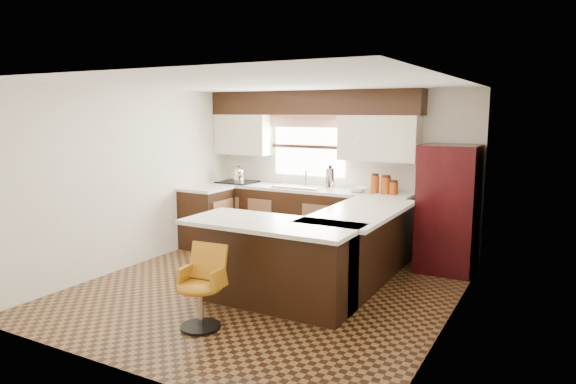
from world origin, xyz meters
The scene contains 30 objects.
floor centered at (0.00, 0.00, 0.00)m, with size 4.40×4.40×0.00m, color #49301A.
ceiling centered at (0.00, 0.00, 2.40)m, with size 4.40×4.40×0.00m, color silver.
wall_back centered at (0.00, 2.20, 1.20)m, with size 4.40×4.40×0.00m, color beige.
wall_front centered at (0.00, -2.20, 1.20)m, with size 4.40×4.40×0.00m, color beige.
wall_left centered at (-2.10, 0.00, 1.20)m, with size 4.40×4.40×0.00m, color beige.
wall_right centered at (2.10, 0.00, 1.20)m, with size 4.40×4.40×0.00m, color beige.
base_cab_back centered at (-0.45, 1.90, 0.45)m, with size 3.30×0.60×0.90m, color black.
base_cab_left centered at (-1.80, 1.25, 0.45)m, with size 0.60×0.70×0.90m, color black.
counter_back centered at (-0.45, 1.90, 0.92)m, with size 3.30×0.60×0.04m, color silver.
counter_left centered at (-1.80, 1.25, 0.92)m, with size 0.60×0.70×0.04m, color silver.
soffit centered at (-0.40, 2.03, 2.22)m, with size 3.40×0.35×0.36m, color black.
upper_cab_left centered at (-1.62, 2.03, 1.72)m, with size 0.94×0.35×0.64m, color beige.
upper_cab_right centered at (0.68, 2.03, 1.72)m, with size 1.14×0.35×0.64m, color beige.
window_pane centered at (-0.50, 2.18, 1.55)m, with size 1.20×0.02×0.90m, color white.
valance centered at (-0.50, 2.14, 1.94)m, with size 1.30×0.06×0.18m, color #D19B93.
sink centered at (-0.50, 1.88, 0.96)m, with size 0.75×0.45×0.03m, color #B2B2B7.
dishwasher centered at (0.55, 1.61, 0.43)m, with size 0.58×0.03×0.78m, color black.
cooktop centered at (-1.65, 1.88, 0.96)m, with size 0.58×0.50×0.03m, color black.
peninsula_long centered at (0.90, 0.62, 0.45)m, with size 0.60×1.95×0.90m, color black.
peninsula_return centered at (0.38, -0.35, 0.45)m, with size 1.65×0.60×0.90m, color black.
counter_pen_long centered at (0.95, 0.62, 0.92)m, with size 0.84×1.95×0.04m, color silver.
counter_pen_return centered at (0.35, -0.44, 0.92)m, with size 1.89×0.84×0.04m, color silver.
refrigerator centered at (1.72, 1.81, 0.84)m, with size 0.72×0.69×1.67m, color black.
bar_chair centered at (0.02, -1.23, 0.41)m, with size 0.43×0.43×0.81m, color #B37215, non-canonical shape.
kettle centered at (-1.62, 1.88, 1.10)m, with size 0.19×0.19×0.25m, color silver, non-canonical shape.
percolator centered at (-0.01, 1.90, 1.11)m, with size 0.14×0.14×0.33m, color silver.
mixing_bowl centered at (0.42, 1.90, 0.98)m, with size 0.28×0.28×0.07m, color white.
canister_large centered at (0.67, 1.92, 1.07)m, with size 0.12×0.12×0.25m, color #923B0E.
canister_med centered at (0.83, 1.92, 1.06)m, with size 0.14×0.14×0.24m, color #923B0E.
canister_small centered at (0.95, 1.92, 1.03)m, with size 0.13×0.13×0.17m, color #923B0E.
Camera 1 is at (3.05, -4.98, 2.10)m, focal length 32.00 mm.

